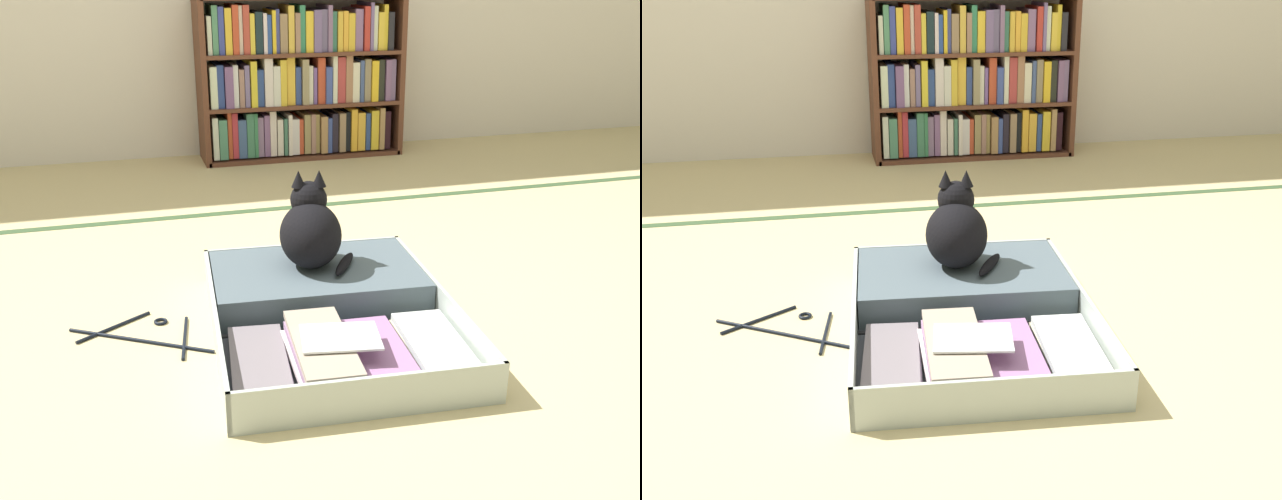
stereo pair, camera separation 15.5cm
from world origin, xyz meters
TOP-DOWN VIEW (x-y plane):
  - ground_plane at (0.00, 0.00)m, footprint 10.00×10.00m
  - tatami_border at (0.00, 1.29)m, footprint 4.80×0.05m
  - bookshelf at (0.43, 2.23)m, footprint 1.13×0.30m
  - open_suitcase at (-0.02, 0.17)m, footprint 0.75×0.95m
  - black_cat at (-0.01, 0.36)m, footprint 0.27×0.28m
  - clothes_hanger at (-0.55, 0.23)m, footprint 0.40×0.32m

SIDE VIEW (x-z plane):
  - ground_plane at x=0.00m, z-range 0.00..0.00m
  - tatami_border at x=0.00m, z-range 0.00..0.00m
  - clothes_hanger at x=-0.55m, z-range 0.00..0.01m
  - open_suitcase at x=-0.02m, z-range -0.01..0.11m
  - black_cat at x=-0.01m, z-range 0.08..0.38m
  - bookshelf at x=0.43m, z-range -0.01..0.87m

